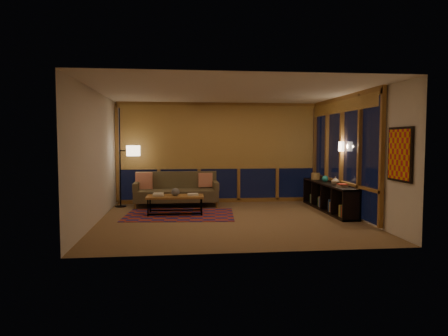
{
  "coord_description": "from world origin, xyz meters",
  "views": [
    {
      "loc": [
        -1.02,
        -8.33,
        1.69
      ],
      "look_at": [
        -0.11,
        0.17,
        1.1
      ],
      "focal_mm": 32.0,
      "sensor_mm": 36.0,
      "label": 1
    }
  ],
  "objects": [
    {
      "name": "book_stack_a",
      "position": [
        -1.54,
        0.74,
        0.46
      ],
      "size": [
        0.24,
        0.19,
        0.07
      ],
      "primitive_type": null,
      "rotation": [
        0.0,
        0.0,
        -0.07
      ],
      "color": "silver",
      "rests_on": "coffee_table"
    },
    {
      "name": "book_stack_b",
      "position": [
        -0.76,
        0.77,
        0.46
      ],
      "size": [
        0.28,
        0.23,
        0.05
      ],
      "primitive_type": null,
      "rotation": [
        0.0,
        0.0,
        0.13
      ],
      "color": "silver",
      "rests_on": "coffee_table"
    },
    {
      "name": "floor",
      "position": [
        0.0,
        0.0,
        0.0
      ],
      "size": [
        5.5,
        5.0,
        0.01
      ],
      "primitive_type": "cube",
      "color": "brown",
      "rests_on": "ground"
    },
    {
      "name": "sofa",
      "position": [
        -1.15,
        1.87,
        0.43
      ],
      "size": [
        2.11,
        0.86,
        0.86
      ],
      "primitive_type": null,
      "rotation": [
        0.0,
        0.0,
        0.01
      ],
      "color": "brown",
      "rests_on": "floor"
    },
    {
      "name": "basket",
      "position": [
        2.47,
        1.73,
        0.75
      ],
      "size": [
        0.29,
        0.29,
        0.17
      ],
      "primitive_type": "cylinder",
      "rotation": [
        0.0,
        0.0,
        -0.31
      ],
      "color": "#A2824B",
      "rests_on": "bookshelf"
    },
    {
      "name": "floor_lamp",
      "position": [
        -2.56,
        1.98,
        0.78
      ],
      "size": [
        0.6,
        0.47,
        1.57
      ],
      "primitive_type": null,
      "rotation": [
        0.0,
        0.0,
        -0.28
      ],
      "color": "black",
      "rests_on": "floor"
    },
    {
      "name": "area_rug",
      "position": [
        -1.06,
        0.67,
        0.01
      ],
      "size": [
        2.55,
        1.81,
        0.01
      ],
      "primitive_type": "cube",
      "rotation": [
        0.0,
        0.0,
        -0.09
      ],
      "color": "#A02F14",
      "rests_on": "floor"
    },
    {
      "name": "wall_art",
      "position": [
        2.71,
        -1.85,
        1.45
      ],
      "size": [
        0.06,
        0.74,
        0.94
      ],
      "primitive_type": null,
      "color": "red",
      "rests_on": "walls"
    },
    {
      "name": "window_wall_back",
      "position": [
        0.0,
        2.43,
        1.35
      ],
      "size": [
        5.3,
        0.16,
        2.6
      ],
      "primitive_type": null,
      "color": "brown",
      "rests_on": "walls"
    },
    {
      "name": "vase",
      "position": [
        2.49,
        0.43,
        0.76
      ],
      "size": [
        0.19,
        0.19,
        0.19
      ],
      "primitive_type": "imported",
      "rotation": [
        0.0,
        0.0,
        -0.04
      ],
      "color": "tan",
      "rests_on": "bookshelf"
    },
    {
      "name": "coffee_table",
      "position": [
        -1.16,
        0.76,
        0.22
      ],
      "size": [
        1.3,
        0.62,
        0.43
      ],
      "primitive_type": null,
      "rotation": [
        0.0,
        0.0,
        -0.02
      ],
      "color": "brown",
      "rests_on": "floor"
    },
    {
      "name": "wall_sconce",
      "position": [
        2.62,
        0.45,
        1.55
      ],
      "size": [
        0.12,
        0.18,
        0.22
      ],
      "primitive_type": null,
      "color": "#FFE3B9",
      "rests_on": "walls"
    },
    {
      "name": "pillow_right",
      "position": [
        -0.39,
        2.11,
        0.62
      ],
      "size": [
        0.38,
        0.17,
        0.37
      ],
      "primitive_type": null,
      "rotation": [
        0.0,
        0.0,
        0.12
      ],
      "color": "red",
      "rests_on": "sofa"
    },
    {
      "name": "ceramic_pot",
      "position": [
        -1.16,
        0.72,
        0.52
      ],
      "size": [
        0.19,
        0.19,
        0.19
      ],
      "primitive_type": "sphere",
      "rotation": [
        0.0,
        0.0,
        0.02
      ],
      "color": "#23232B",
      "rests_on": "coffee_table"
    },
    {
      "name": "teal_bowl",
      "position": [
        2.49,
        1.09,
        0.75
      ],
      "size": [
        0.16,
        0.16,
        0.16
      ],
      "primitive_type": "sphere",
      "rotation": [
        0.0,
        0.0,
        0.04
      ],
      "color": "#1E7C75",
      "rests_on": "bookshelf"
    },
    {
      "name": "window_wall_right",
      "position": [
        2.68,
        0.6,
        1.35
      ],
      "size": [
        0.16,
        3.7,
        2.6
      ],
      "primitive_type": null,
      "color": "brown",
      "rests_on": "walls"
    },
    {
      "name": "ceiling",
      "position": [
        0.0,
        0.0,
        2.7
      ],
      "size": [
        5.5,
        5.0,
        0.01
      ],
      "primitive_type": "cube",
      "color": "beige",
      "rests_on": "walls"
    },
    {
      "name": "pillow_left",
      "position": [
        -1.97,
        2.05,
        0.64
      ],
      "size": [
        0.43,
        0.14,
        0.43
      ],
      "primitive_type": null,
      "rotation": [
        0.0,
        0.0,
        -0.0
      ],
      "color": "red",
      "rests_on": "sofa"
    },
    {
      "name": "walls",
      "position": [
        0.0,
        0.0,
        1.35
      ],
      "size": [
        5.51,
        5.01,
        2.7
      ],
      "color": "silver",
      "rests_on": "floor"
    },
    {
      "name": "bookshelf",
      "position": [
        2.49,
        0.84,
        0.33
      ],
      "size": [
        0.4,
        2.67,
        0.67
      ],
      "primitive_type": null,
      "color": "black",
      "rests_on": "floor"
    },
    {
      "name": "shelf_book_stack",
      "position": [
        2.49,
        0.03,
        0.7
      ],
      "size": [
        0.16,
        0.23,
        0.07
      ],
      "primitive_type": null,
      "rotation": [
        0.0,
        0.0,
        -0.01
      ],
      "color": "silver",
      "rests_on": "bookshelf"
    }
  ]
}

